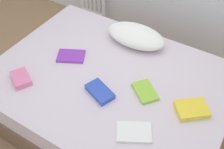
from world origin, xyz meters
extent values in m
plane|color=#93704C|center=(0.00, 0.00, 0.00)|extent=(8.00, 8.00, 0.00)
cube|color=brown|center=(0.00, 0.00, 0.14)|extent=(2.00, 1.50, 0.28)
cube|color=silver|center=(0.00, 0.00, 0.39)|extent=(1.96, 1.46, 0.22)
cylinder|color=white|center=(-0.84, 1.20, 0.37)|extent=(0.04, 0.04, 0.48)
cube|color=white|center=(-1.00, 1.20, 0.14)|extent=(0.37, 0.04, 0.04)
ellipsoid|color=white|center=(-0.03, 0.52, 0.58)|extent=(0.57, 0.33, 0.15)
cube|color=white|center=(0.44, -0.37, 0.51)|extent=(0.29, 0.26, 0.02)
cube|color=purple|center=(-0.42, 0.03, 0.51)|extent=(0.29, 0.26, 0.02)
cube|color=pink|center=(-0.59, -0.41, 0.52)|extent=(0.24, 0.21, 0.05)
cube|color=#2847B7|center=(0.04, -0.19, 0.52)|extent=(0.27, 0.21, 0.04)
cube|color=yellow|center=(0.71, 0.02, 0.52)|extent=(0.29, 0.28, 0.04)
cube|color=#8CC638|center=(0.34, 0.00, 0.51)|extent=(0.26, 0.25, 0.03)
camera|label=1|loc=(0.83, -1.31, 2.11)|focal=42.92mm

